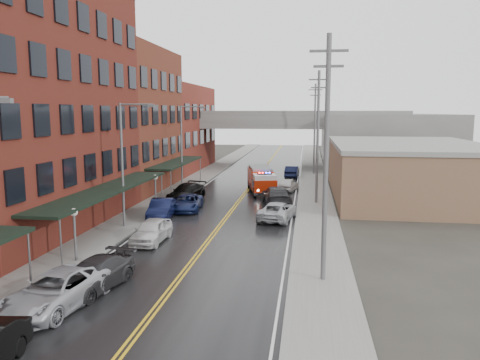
{
  "coord_description": "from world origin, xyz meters",
  "views": [
    {
      "loc": [
        6.31,
        -7.67,
        8.42
      ],
      "look_at": [
        1.04,
        28.78,
        3.0
      ],
      "focal_mm": 35.0,
      "sensor_mm": 36.0,
      "label": 1
    }
  ],
  "objects": [
    {
      "name": "road",
      "position": [
        0.0,
        30.0,
        0.01
      ],
      "size": [
        11.0,
        160.0,
        0.02
      ],
      "primitive_type": "cube",
      "color": "black",
      "rests_on": "ground"
    },
    {
      "name": "sidewalk_left",
      "position": [
        -7.3,
        30.0,
        0.07
      ],
      "size": [
        3.0,
        160.0,
        0.15
      ],
      "primitive_type": "cube",
      "color": "slate",
      "rests_on": "ground"
    },
    {
      "name": "sidewalk_right",
      "position": [
        7.3,
        30.0,
        0.07
      ],
      "size": [
        3.0,
        160.0,
        0.15
      ],
      "primitive_type": "cube",
      "color": "slate",
      "rests_on": "ground"
    },
    {
      "name": "curb_left",
      "position": [
        -5.65,
        30.0,
        0.07
      ],
      "size": [
        0.3,
        160.0,
        0.15
      ],
      "primitive_type": "cube",
      "color": "gray",
      "rests_on": "ground"
    },
    {
      "name": "curb_right",
      "position": [
        5.65,
        30.0,
        0.07
      ],
      "size": [
        0.3,
        160.0,
        0.15
      ],
      "primitive_type": "cube",
      "color": "gray",
      "rests_on": "ground"
    },
    {
      "name": "brick_building_b",
      "position": [
        -13.3,
        23.0,
        9.0
      ],
      "size": [
        9.0,
        20.0,
        18.0
      ],
      "primitive_type": "cube",
      "color": "#581917",
      "rests_on": "ground"
    },
    {
      "name": "brick_building_c",
      "position": [
        -13.3,
        40.5,
        7.5
      ],
      "size": [
        9.0,
        15.0,
        15.0
      ],
      "primitive_type": "cube",
      "color": "#5A221B",
      "rests_on": "ground"
    },
    {
      "name": "brick_building_far",
      "position": [
        -13.3,
        58.0,
        6.0
      ],
      "size": [
        9.0,
        20.0,
        12.0
      ],
      "primitive_type": "cube",
      "color": "maroon",
      "rests_on": "ground"
    },
    {
      "name": "tan_building",
      "position": [
        16.0,
        40.0,
        2.5
      ],
      "size": [
        14.0,
        22.0,
        5.0
      ],
      "primitive_type": "cube",
      "color": "brown",
      "rests_on": "ground"
    },
    {
      "name": "right_far_block",
      "position": [
        18.0,
        70.0,
        4.0
      ],
      "size": [
        18.0,
        30.0,
        8.0
      ],
      "primitive_type": "cube",
      "color": "slate",
      "rests_on": "ground"
    },
    {
      "name": "awning_1",
      "position": [
        -7.49,
        23.0,
        2.99
      ],
      "size": [
        2.6,
        18.0,
        3.09
      ],
      "color": "black",
      "rests_on": "ground"
    },
    {
      "name": "awning_2",
      "position": [
        -7.49,
        40.5,
        2.99
      ],
      "size": [
        2.6,
        13.0,
        3.09
      ],
      "color": "black",
      "rests_on": "ground"
    },
    {
      "name": "globe_lamp_1",
      "position": [
        -6.4,
        16.0,
        2.31
      ],
      "size": [
        0.44,
        0.44,
        3.12
      ],
      "color": "#59595B",
      "rests_on": "ground"
    },
    {
      "name": "globe_lamp_2",
      "position": [
        -6.4,
        30.0,
        2.31
      ],
      "size": [
        0.44,
        0.44,
        3.12
      ],
      "color": "#59595B",
      "rests_on": "ground"
    },
    {
      "name": "street_lamp_1",
      "position": [
        -6.55,
        24.0,
        5.19
      ],
      "size": [
        2.64,
        0.22,
        9.0
      ],
      "color": "#59595B",
      "rests_on": "ground"
    },
    {
      "name": "street_lamp_2",
      "position": [
        -6.55,
        40.0,
        5.19
      ],
      "size": [
        2.64,
        0.22,
        9.0
      ],
      "color": "#59595B",
      "rests_on": "ground"
    },
    {
      "name": "utility_pole_0",
      "position": [
        7.2,
        15.0,
        6.31
      ],
      "size": [
        1.8,
        0.24,
        12.0
      ],
      "color": "#59595B",
      "rests_on": "ground"
    },
    {
      "name": "utility_pole_1",
      "position": [
        7.2,
        35.0,
        6.31
      ],
      "size": [
        1.8,
        0.24,
        12.0
      ],
      "color": "#59595B",
      "rests_on": "ground"
    },
    {
      "name": "utility_pole_2",
      "position": [
        7.2,
        55.0,
        6.31
      ],
      "size": [
        1.8,
        0.24,
        12.0
      ],
      "color": "#59595B",
      "rests_on": "ground"
    },
    {
      "name": "overpass",
      "position": [
        0.0,
        62.0,
        5.99
      ],
      "size": [
        40.0,
        10.0,
        7.5
      ],
      "color": "slate",
      "rests_on": "ground"
    },
    {
      "name": "fire_truck",
      "position": [
        1.64,
        40.23,
        1.41
      ],
      "size": [
        4.06,
        7.46,
        2.61
      ],
      "rotation": [
        0.0,
        0.0,
        0.22
      ],
      "color": "#BC2208",
      "rests_on": "ground"
    },
    {
      "name": "parked_car_left_2",
      "position": [
        -4.28,
        10.2,
        0.78
      ],
      "size": [
        3.3,
        5.88,
        1.55
      ],
      "primitive_type": "imported",
      "rotation": [
        0.0,
        0.0,
        -0.13
      ],
      "color": "#A9ABB2",
      "rests_on": "ground"
    },
    {
      "name": "parked_car_left_3",
      "position": [
        -3.6,
        12.39,
        0.73
      ],
      "size": [
        2.91,
        5.29,
        1.45
      ],
      "primitive_type": "imported",
      "rotation": [
        0.0,
        0.0,
        -0.18
      ],
      "color": "#2B2B2E",
      "rests_on": "ground"
    },
    {
      "name": "parked_car_left_4",
      "position": [
        -3.6,
        20.69,
        0.75
      ],
      "size": [
        1.89,
        4.47,
        1.51
      ],
      "primitive_type": "imported",
      "rotation": [
        0.0,
        0.0,
        -0.02
      ],
      "color": "silver",
      "rests_on": "ground"
    },
    {
      "name": "parked_car_left_5",
      "position": [
        -5.0,
        27.2,
        0.78
      ],
      "size": [
        2.26,
        4.92,
        1.56
      ],
      "primitive_type": "imported",
      "rotation": [
        0.0,
        0.0,
        0.13
      ],
      "color": "black",
      "rests_on": "ground"
    },
    {
      "name": "parked_car_left_6",
      "position": [
        -3.77,
        30.55,
        0.67
      ],
      "size": [
        2.7,
        5.05,
        1.35
      ],
      "primitive_type": "imported",
      "rotation": [
        0.0,
        0.0,
        0.1
      ],
      "color": "#121C44",
      "rests_on": "ground"
    },
    {
      "name": "parked_car_left_7",
      "position": [
        -5.0,
        34.89,
        0.8
      ],
      "size": [
        3.17,
        5.81,
        1.6
      ],
      "primitive_type": "imported",
      "rotation": [
        0.0,
        0.0,
        -0.18
      ],
      "color": "black",
      "rests_on": "ground"
    },
    {
      "name": "parked_car_right_0",
      "position": [
        4.08,
        28.2,
        0.71
      ],
      "size": [
        3.16,
        5.43,
        1.42
      ],
      "primitive_type": "imported",
      "rotation": [
        0.0,
        0.0,
        2.98
      ],
      "color": "#A7ABB0",
      "rests_on": "ground"
    },
    {
      "name": "parked_car_right_1",
      "position": [
        3.6,
        34.2,
        0.84
      ],
      "size": [
        3.34,
        6.11,
        1.68
      ],
      "primitive_type": "imported",
      "rotation": [
        0.0,
        0.0,
        3.32
      ],
      "color": "#28282A",
      "rests_on": "ground"
    },
    {
      "name": "parked_car_right_2",
      "position": [
        4.38,
        41.8,
        0.68
      ],
      "size": [
        2.39,
        4.24,
        1.36
      ],
      "primitive_type": "imported",
      "rotation": [
        0.0,
        0.0,
        2.94
      ],
      "color": "silver",
      "rests_on": "ground"
    },
    {
      "name": "parked_car_right_3",
      "position": [
        4.41,
        52.2,
        0.74
      ],
      "size": [
        1.81,
        4.59,
        1.49
      ],
      "primitive_type": "imported",
      "rotation": [
        0.0,
        0.0,
        3.09
      ],
      "color": "black",
      "rests_on": "ground"
    }
  ]
}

